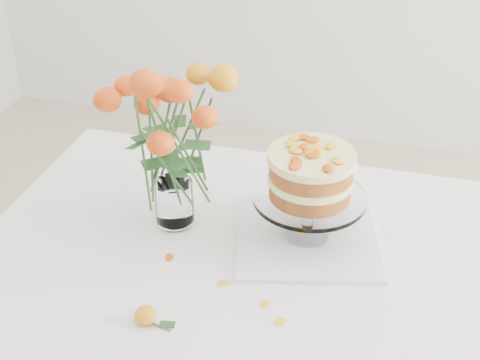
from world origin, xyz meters
name	(u,v)px	position (x,y,z in m)	size (l,w,h in m)	color
table	(288,292)	(0.00, 0.00, 0.67)	(1.43, 0.93, 0.76)	tan
napkin	(307,237)	(0.02, 0.10, 0.76)	(0.32, 0.32, 0.01)	white
cake_stand	(311,179)	(0.02, 0.10, 0.92)	(0.25, 0.25, 0.23)	white
rose_vase	(169,123)	(-0.29, 0.08, 1.02)	(0.35, 0.35, 0.46)	white
loose_rose_near	(145,316)	(-0.23, -0.25, 0.77)	(0.08, 0.04, 0.04)	orange
stray_petal_a	(224,283)	(-0.12, -0.10, 0.76)	(0.03, 0.02, 0.00)	yellow
stray_petal_b	(266,304)	(-0.02, -0.14, 0.76)	(0.03, 0.02, 0.00)	yellow
stray_petal_c	(281,321)	(0.02, -0.18, 0.76)	(0.03, 0.02, 0.00)	yellow
stray_petal_d	(170,257)	(-0.26, -0.05, 0.76)	(0.03, 0.02, 0.00)	yellow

